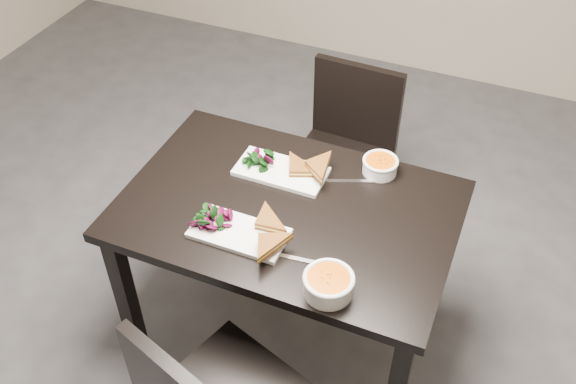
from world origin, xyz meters
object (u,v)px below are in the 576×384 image
object	(u,v)px
chair_far	(346,145)
plate_far	(281,171)
table	(288,226)
soup_bowl_near	(329,283)
soup_bowl_far	(380,165)
plate_near	(239,233)

from	to	relation	value
chair_far	plate_far	world-z (taller)	chair_far
table	plate_far	size ratio (longest dim) A/B	3.48
table	soup_bowl_near	size ratio (longest dim) A/B	7.34
chair_far	soup_bowl_far	distance (m)	0.59
chair_far	plate_near	xyz separation A→B (m)	(-0.08, -0.94, 0.27)
soup_bowl_near	soup_bowl_far	world-z (taller)	soup_bowl_near
soup_bowl_near	chair_far	bearing A→B (deg)	105.05
table	chair_far	distance (m)	0.76
table	soup_bowl_far	bearing A→B (deg)	51.30
table	chair_far	xyz separation A→B (m)	(-0.02, 0.74, -0.17)
table	soup_bowl_far	distance (m)	0.42
table	plate_near	world-z (taller)	plate_near
table	soup_bowl_far	xyz separation A→B (m)	(0.25, 0.31, 0.13)
soup_bowl_near	soup_bowl_far	bearing A→B (deg)	91.68
chair_far	soup_bowl_near	xyz separation A→B (m)	(0.28, -1.05, 0.31)
table	soup_bowl_far	world-z (taller)	soup_bowl_far
chair_far	plate_far	distance (m)	0.65
soup_bowl_far	plate_far	bearing A→B (deg)	-156.33
chair_far	soup_bowl_near	bearing A→B (deg)	-72.74
soup_bowl_near	plate_far	distance (m)	0.59
table	chair_far	bearing A→B (deg)	91.31
table	plate_far	world-z (taller)	plate_far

